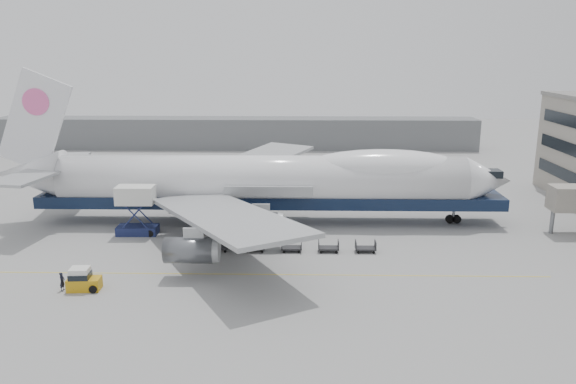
{
  "coord_description": "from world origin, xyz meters",
  "views": [
    {
      "loc": [
        4.87,
        -58.83,
        21.9
      ],
      "look_at": [
        3.45,
        6.0,
        5.59
      ],
      "focal_mm": 35.0,
      "sensor_mm": 36.0,
      "label": 1
    }
  ],
  "objects_px": {
    "airliner": "(267,180)",
    "baggage_tug": "(83,280)",
    "catering_truck": "(136,207)",
    "ground_worker": "(62,282)"
  },
  "relations": [
    {
      "from": "baggage_tug",
      "to": "ground_worker",
      "type": "bearing_deg",
      "value": -178.32
    },
    {
      "from": "catering_truck",
      "to": "ground_worker",
      "type": "height_order",
      "value": "catering_truck"
    },
    {
      "from": "catering_truck",
      "to": "ground_worker",
      "type": "bearing_deg",
      "value": -98.87
    },
    {
      "from": "airliner",
      "to": "baggage_tug",
      "type": "bearing_deg",
      "value": -126.24
    },
    {
      "from": "catering_truck",
      "to": "airliner",
      "type": "bearing_deg",
      "value": 18.31
    },
    {
      "from": "airliner",
      "to": "catering_truck",
      "type": "relative_size",
      "value": 11.02
    },
    {
      "from": "catering_truck",
      "to": "baggage_tug",
      "type": "xyz_separation_m",
      "value": [
        -0.5,
        -16.64,
        -2.46
      ]
    },
    {
      "from": "catering_truck",
      "to": "baggage_tug",
      "type": "distance_m",
      "value": 16.83
    },
    {
      "from": "airliner",
      "to": "baggage_tug",
      "type": "relative_size",
      "value": 21.51
    },
    {
      "from": "airliner",
      "to": "ground_worker",
      "type": "distance_m",
      "value": 29.09
    }
  ]
}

